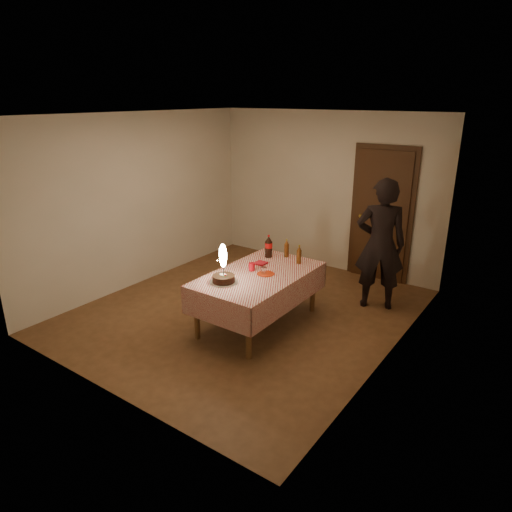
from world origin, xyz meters
name	(u,v)px	position (x,y,z in m)	size (l,w,h in m)	color
ground	(246,311)	(0.00, 0.00, 0.00)	(4.00, 4.50, 0.01)	brown
room_shell	(250,192)	(0.03, 0.08, 1.65)	(4.04, 4.54, 2.62)	beige
dining_table	(258,280)	(0.35, -0.19, 0.61)	(1.02, 1.72, 0.70)	brown
birthday_cake	(223,273)	(0.18, -0.67, 0.83)	(0.34, 0.34, 0.48)	white
red_plate	(266,274)	(0.44, -0.16, 0.71)	(0.22, 0.22, 0.01)	#BB2B0D
red_cup	(252,267)	(0.22, -0.16, 0.75)	(0.08, 0.08, 0.10)	#B30C18
clear_cup	(264,271)	(0.42, -0.17, 0.75)	(0.07, 0.07, 0.09)	silver
napkin_stack	(261,263)	(0.18, 0.11, 0.71)	(0.15, 0.15, 0.02)	maroon
cola_bottle	(269,246)	(0.11, 0.39, 0.86)	(0.10, 0.10, 0.32)	black
amber_bottle_left	(287,249)	(0.31, 0.55, 0.82)	(0.06, 0.06, 0.25)	#5B2F0F
amber_bottle_right	(299,255)	(0.58, 0.42, 0.82)	(0.06, 0.06, 0.25)	#5B2F0F
photographer	(380,244)	(1.39, 1.21, 0.91)	(0.78, 0.67, 1.82)	black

